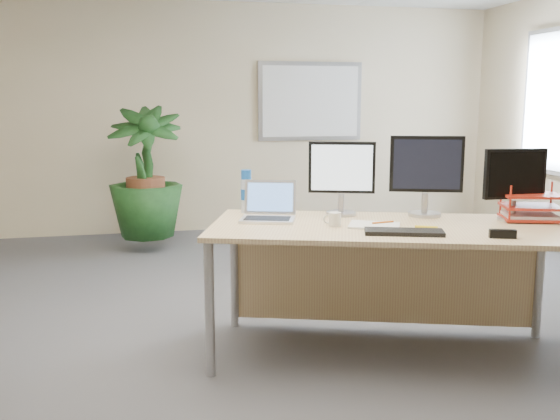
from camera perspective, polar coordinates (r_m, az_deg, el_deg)
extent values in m
plane|color=#4D4D52|center=(3.93, 0.94, -13.52)|extent=(8.00, 8.00, 0.00)
cube|color=beige|center=(7.55, -6.20, 8.32)|extent=(7.00, 0.04, 2.70)
cube|color=#9D9DA2|center=(7.75, 2.78, 9.89)|extent=(1.30, 0.03, 0.95)
cube|color=white|center=(7.73, 2.82, 9.89)|extent=(1.20, 0.01, 0.85)
cube|color=white|center=(7.22, 24.26, 9.01)|extent=(0.01, 1.20, 1.45)
cube|color=tan|center=(3.82, 9.94, -1.63)|extent=(2.32, 1.54, 0.03)
cube|color=tan|center=(4.32, 9.39, -5.86)|extent=(1.95, 0.67, 0.67)
cylinder|color=#A8A7AC|center=(3.61, -6.46, -9.03)|extent=(0.06, 0.06, 0.79)
cylinder|color=#A8A7AC|center=(4.36, -4.20, -5.61)|extent=(0.06, 0.06, 0.79)
cylinder|color=#A8A7AC|center=(4.49, 22.63, -5.92)|extent=(0.06, 0.06, 0.79)
imported|color=#153A16|center=(6.63, -12.20, 2.71)|extent=(0.91, 0.91, 1.50)
cylinder|color=#A8A7AC|center=(4.12, 5.60, -0.30)|extent=(0.20, 0.20, 0.02)
cylinder|color=#A8A7AC|center=(4.11, 5.62, 0.64)|extent=(0.04, 0.04, 0.12)
cube|color=black|center=(4.08, 5.67, 3.90)|extent=(0.42, 0.17, 0.33)
cube|color=silver|center=(4.05, 5.67, 3.86)|extent=(0.37, 0.13, 0.29)
cylinder|color=#A8A7AC|center=(4.18, 13.07, -0.37)|extent=(0.21, 0.21, 0.02)
cylinder|color=#A8A7AC|center=(4.17, 13.11, 0.63)|extent=(0.04, 0.04, 0.13)
cube|color=black|center=(4.13, 13.25, 4.12)|extent=(0.46, 0.19, 0.36)
cube|color=black|center=(4.11, 13.29, 4.08)|extent=(0.40, 0.14, 0.32)
cylinder|color=#A8A7AC|center=(4.18, 20.45, -0.76)|extent=(0.18, 0.18, 0.02)
cylinder|color=#A8A7AC|center=(4.17, 20.50, 0.11)|extent=(0.04, 0.04, 0.11)
cube|color=black|center=(4.14, 20.69, 3.12)|extent=(0.41, 0.05, 0.31)
cube|color=black|center=(4.12, 20.85, 3.08)|extent=(0.37, 0.02, 0.28)
cube|color=silver|center=(3.90, -1.14, -0.88)|extent=(0.39, 0.33, 0.02)
cube|color=black|center=(3.88, -1.16, -0.76)|extent=(0.32, 0.23, 0.00)
cube|color=silver|center=(4.02, -0.89, 1.20)|extent=(0.33, 0.16, 0.22)
cube|color=#5C92EE|center=(4.01, -0.91, 1.18)|extent=(0.29, 0.13, 0.18)
cube|color=black|center=(3.59, 11.28, -1.98)|extent=(0.46, 0.28, 0.02)
cylinder|color=white|center=(3.75, 5.04, -0.85)|extent=(0.07, 0.07, 0.08)
torus|color=white|center=(3.73, 4.43, -0.88)|extent=(0.06, 0.03, 0.06)
cube|color=silver|center=(3.77, 8.62, -1.40)|extent=(0.36, 0.33, 0.01)
cylinder|color=orange|center=(3.81, 9.39, -1.11)|extent=(0.14, 0.03, 0.01)
cylinder|color=yellow|center=(3.76, 13.23, -1.54)|extent=(0.12, 0.08, 0.02)
cylinder|color=silver|center=(4.18, -3.09, 1.30)|extent=(0.07, 0.07, 0.23)
cylinder|color=blue|center=(4.16, -3.11, 3.26)|extent=(0.07, 0.07, 0.06)
cylinder|color=blue|center=(4.17, -3.09, 1.44)|extent=(0.07, 0.07, 0.07)
cube|color=#B42616|center=(4.22, 21.88, -0.67)|extent=(0.41, 0.36, 0.02)
cube|color=#B42616|center=(4.21, 21.94, 0.30)|extent=(0.41, 0.36, 0.02)
cube|color=#B42616|center=(4.20, 22.01, 1.28)|extent=(0.41, 0.36, 0.02)
cube|color=silver|center=(4.22, 21.89, -0.46)|extent=(0.37, 0.32, 0.02)
cube|color=black|center=(3.63, 19.69, -2.06)|extent=(0.15, 0.08, 0.05)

